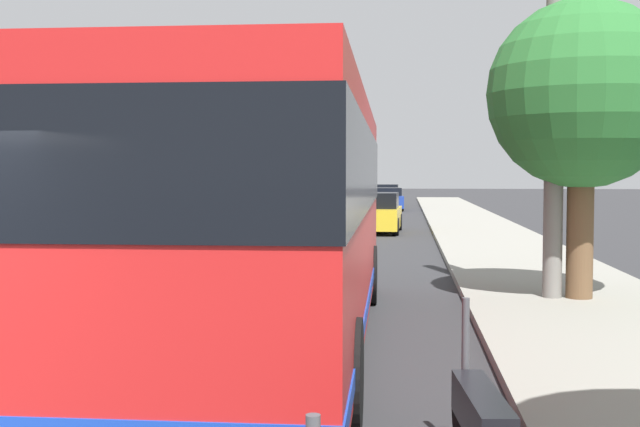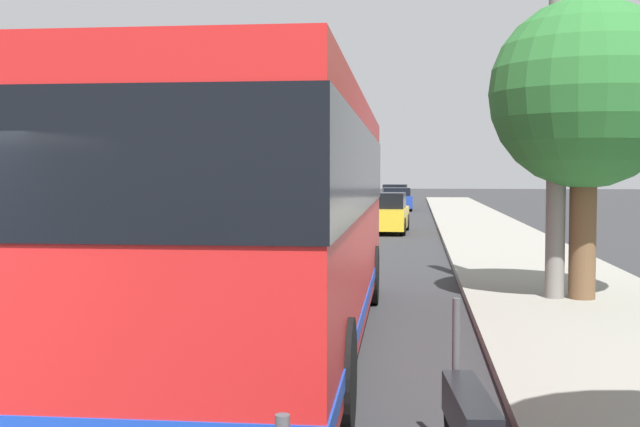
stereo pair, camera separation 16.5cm
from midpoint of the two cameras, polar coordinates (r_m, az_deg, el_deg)
name	(u,v)px [view 1 (the left image)]	position (r m, az deg, el deg)	size (l,w,h in m)	color
sidewalk_curb	(566,297)	(14.46, 17.07, -5.79)	(110.00, 3.60, 0.14)	gray
lane_divider_line	(212,295)	(14.66, -8.15, -5.84)	(110.00, 0.16, 0.01)	silver
coach_bus	(272,205)	(10.14, -3.97, 0.60)	(10.60, 2.71, 3.14)	red
motorcycle_by_tree	(481,425)	(5.82, 10.79, -14.84)	(2.25, 0.35, 1.26)	black
car_ahead_same_lane	(387,199)	(47.80, 4.78, 1.04)	(4.71, 2.06, 1.36)	navy
car_behind_bus	(319,197)	(48.78, -0.17, 1.18)	(4.63, 1.95, 1.54)	#2D7238
car_far_distant	(376,214)	(29.63, 3.89, -0.02)	(4.11, 1.97, 1.50)	gold
car_side_street	(386,195)	(53.87, 4.72, 1.31)	(4.27, 1.84, 1.47)	gray
roadside_tree_mid_block	(582,96)	(13.85, 18.14, 8.09)	(3.14, 3.14, 5.12)	brown
utility_pole	(556,50)	(13.89, 16.36, 11.31)	(0.32, 0.32, 8.57)	slate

